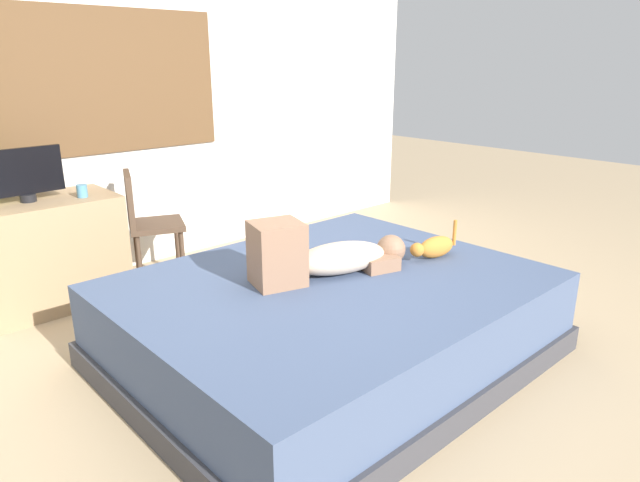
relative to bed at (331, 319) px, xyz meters
The scene contains 9 objects.
ground_plane 0.28m from the bed, 154.74° to the right, with size 16.00×16.00×0.00m, color tan.
back_wall_with_window 2.56m from the bed, 93.49° to the left, with size 6.40×0.14×2.90m.
bed is the anchor object (origin of this frame).
person_lying 0.36m from the bed, 76.82° to the left, with size 0.94×0.48×0.34m.
cat 0.78m from the bed, 13.24° to the right, with size 0.36×0.15×0.21m.
desk 2.06m from the bed, 115.59° to the left, with size 0.90×0.56×0.74m.
tv_monitor 2.20m from the bed, 117.56° to the left, with size 0.48×0.10×0.35m.
cup 1.94m from the bed, 110.74° to the left, with size 0.07×0.07×0.09m, color teal.
chair_by_desk 1.75m from the bed, 97.97° to the left, with size 0.49×0.49×0.86m.
Camera 1 is at (-1.85, -2.00, 1.62)m, focal length 31.60 mm.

